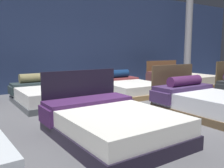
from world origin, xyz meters
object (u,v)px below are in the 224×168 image
bed_1 (110,123)px  bed_2 (205,102)px  bed_6 (126,87)px  bed_7 (181,80)px  bed_5 (48,94)px  support_pillar (188,40)px

bed_1 → bed_2: 2.45m
bed_6 → bed_7: (2.40, -0.07, 0.04)m
bed_6 → bed_1: bearing=-127.4°
bed_5 → bed_7: bearing=-0.4°
support_pillar → bed_1: bearing=-148.7°
bed_5 → bed_7: bed_7 is taller
bed_5 → bed_6: size_ratio=0.86×
bed_1 → bed_5: size_ratio=1.12×
bed_1 → bed_7: (4.87, 2.84, 0.02)m
bed_5 → bed_6: 2.46m
bed_1 → bed_6: (2.47, 2.91, -0.03)m
support_pillar → bed_7: bearing=-145.8°
bed_1 → bed_6: bearing=48.9°
bed_6 → support_pillar: size_ratio=0.63×
bed_1 → bed_6: bed_1 is taller
bed_5 → bed_7: size_ratio=0.86×
bed_1 → bed_6: size_ratio=0.97×
bed_6 → bed_7: 2.40m
bed_7 → bed_2: bearing=-129.0°
bed_6 → bed_7: size_ratio=1.00×
bed_5 → bed_6: bearing=0.7°
bed_1 → support_pillar: bearing=30.5°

